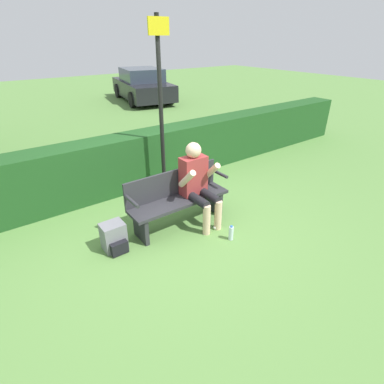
% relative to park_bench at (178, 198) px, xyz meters
% --- Properties ---
extents(ground_plane, '(40.00, 40.00, 0.00)m').
position_rel_park_bench_xyz_m(ground_plane, '(0.00, -0.06, -0.43)').
color(ground_plane, '#5B8942').
extents(hedge_back, '(12.00, 0.55, 1.00)m').
position_rel_park_bench_xyz_m(hedge_back, '(0.00, 1.58, 0.07)').
color(hedge_back, '#1E4C1E').
rests_on(hedge_back, ground).
extents(park_bench, '(1.56, 0.41, 0.83)m').
position_rel_park_bench_xyz_m(park_bench, '(0.00, 0.00, 0.00)').
color(park_bench, '#2D2D33').
rests_on(park_bench, ground).
extents(person_seated, '(0.53, 0.64, 1.24)m').
position_rel_park_bench_xyz_m(person_seated, '(0.28, -0.12, 0.25)').
color(person_seated, '#993333').
rests_on(person_seated, ground).
extents(backpack, '(0.30, 0.33, 0.39)m').
position_rel_park_bench_xyz_m(backpack, '(-1.05, -0.03, -0.25)').
color(backpack, slate).
rests_on(backpack, ground).
extents(water_bottle, '(0.07, 0.07, 0.23)m').
position_rel_park_bench_xyz_m(water_bottle, '(0.36, -0.80, -0.32)').
color(water_bottle, silver).
rests_on(water_bottle, ground).
extents(signpost, '(0.35, 0.09, 2.87)m').
position_rel_park_bench_xyz_m(signpost, '(0.38, 1.02, 1.16)').
color(signpost, black).
rests_on(signpost, ground).
extents(parked_car, '(2.42, 4.21, 1.35)m').
position_rel_park_bench_xyz_m(parked_car, '(4.21, 9.08, 0.20)').
color(parked_car, black).
rests_on(parked_car, ground).
extents(litter_crumple, '(0.06, 0.06, 0.06)m').
position_rel_park_bench_xyz_m(litter_crumple, '(0.34, -0.48, -0.40)').
color(litter_crumple, silver).
rests_on(litter_crumple, ground).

